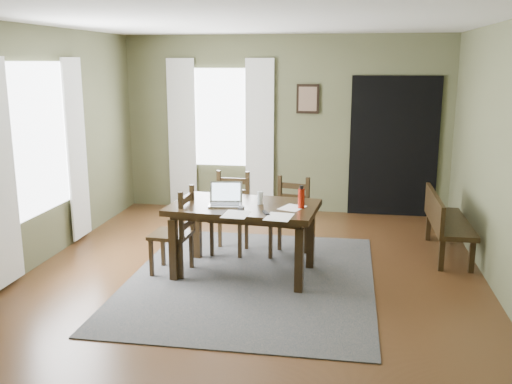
% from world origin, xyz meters
% --- Properties ---
extents(ground, '(5.00, 6.00, 0.01)m').
position_xyz_m(ground, '(0.00, 0.00, -0.01)').
color(ground, '#492C16').
extents(room_shell, '(5.02, 6.02, 2.71)m').
position_xyz_m(room_shell, '(0.00, 0.00, 1.80)').
color(room_shell, brown).
rests_on(room_shell, ground).
extents(rug, '(2.60, 3.20, 0.01)m').
position_xyz_m(rug, '(0.00, 0.00, 0.01)').
color(rug, '#393939').
rests_on(rug, ground).
extents(dining_table, '(1.64, 1.07, 0.78)m').
position_xyz_m(dining_table, '(-0.11, 0.14, 0.70)').
color(dining_table, black).
rests_on(dining_table, rug).
extents(chair_end, '(0.44, 0.44, 0.96)m').
position_xyz_m(chair_end, '(-0.85, 0.05, 0.47)').
color(chair_end, black).
rests_on(chair_end, rug).
extents(chair_back_left, '(0.45, 0.45, 0.98)m').
position_xyz_m(chair_back_left, '(-0.41, 0.86, 0.48)').
color(chair_back_left, black).
rests_on(chair_back_left, rug).
extents(chair_back_right, '(0.49, 0.49, 0.94)m').
position_xyz_m(chair_back_right, '(0.32, 0.85, 0.46)').
color(chair_back_right, black).
rests_on(chair_back_right, rug).
extents(bench, '(0.43, 1.34, 0.75)m').
position_xyz_m(bench, '(2.15, 1.17, 0.45)').
color(bench, black).
rests_on(bench, ground).
extents(laptop, '(0.39, 0.32, 0.24)m').
position_xyz_m(laptop, '(-0.30, 0.11, 0.86)').
color(laptop, '#B7B7BC').
rests_on(laptop, dining_table).
extents(computer_mouse, '(0.05, 0.09, 0.03)m').
position_xyz_m(computer_mouse, '(-0.10, -0.08, 0.81)').
color(computer_mouse, '#3F3F42').
rests_on(computer_mouse, dining_table).
extents(tv_remote, '(0.10, 0.16, 0.02)m').
position_xyz_m(tv_remote, '(0.18, -0.19, 0.80)').
color(tv_remote, black).
rests_on(tv_remote, dining_table).
extents(drinking_glass, '(0.07, 0.07, 0.14)m').
position_xyz_m(drinking_glass, '(0.06, 0.20, 0.86)').
color(drinking_glass, silver).
rests_on(drinking_glass, dining_table).
extents(water_bottle, '(0.07, 0.07, 0.24)m').
position_xyz_m(water_bottle, '(0.52, 0.09, 0.90)').
color(water_bottle, '#B41F0D').
rests_on(water_bottle, dining_table).
extents(paper_b, '(0.29, 0.35, 0.00)m').
position_xyz_m(paper_b, '(0.33, -0.30, 0.80)').
color(paper_b, white).
rests_on(paper_b, dining_table).
extents(paper_d, '(0.31, 0.34, 0.00)m').
position_xyz_m(paper_d, '(0.42, 0.08, 0.80)').
color(paper_d, white).
rests_on(paper_d, dining_table).
extents(paper_e, '(0.26, 0.33, 0.00)m').
position_xyz_m(paper_e, '(-0.11, -0.28, 0.80)').
color(paper_e, white).
rests_on(paper_e, dining_table).
extents(window_left, '(0.01, 1.30, 1.70)m').
position_xyz_m(window_left, '(-2.47, 0.20, 1.45)').
color(window_left, white).
rests_on(window_left, ground).
extents(window_back, '(1.00, 0.01, 1.50)m').
position_xyz_m(window_back, '(-1.00, 2.97, 1.45)').
color(window_back, white).
rests_on(window_back, ground).
extents(curtain_left_near, '(0.03, 0.48, 2.30)m').
position_xyz_m(curtain_left_near, '(-2.44, -0.62, 1.20)').
color(curtain_left_near, silver).
rests_on(curtain_left_near, ground).
extents(curtain_left_far, '(0.03, 0.48, 2.30)m').
position_xyz_m(curtain_left_far, '(-2.44, 1.02, 1.20)').
color(curtain_left_far, silver).
rests_on(curtain_left_far, ground).
extents(curtain_back_left, '(0.44, 0.03, 2.30)m').
position_xyz_m(curtain_back_left, '(-1.62, 2.94, 1.20)').
color(curtain_back_left, silver).
rests_on(curtain_back_left, ground).
extents(curtain_back_right, '(0.44, 0.03, 2.30)m').
position_xyz_m(curtain_back_right, '(-0.38, 2.94, 1.20)').
color(curtain_back_right, silver).
rests_on(curtain_back_right, ground).
extents(framed_picture, '(0.34, 0.03, 0.44)m').
position_xyz_m(framed_picture, '(0.35, 2.97, 1.75)').
color(framed_picture, black).
rests_on(framed_picture, ground).
extents(doorway_back, '(1.30, 0.03, 2.10)m').
position_xyz_m(doorway_back, '(1.65, 2.97, 1.05)').
color(doorway_back, black).
rests_on(doorway_back, ground).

